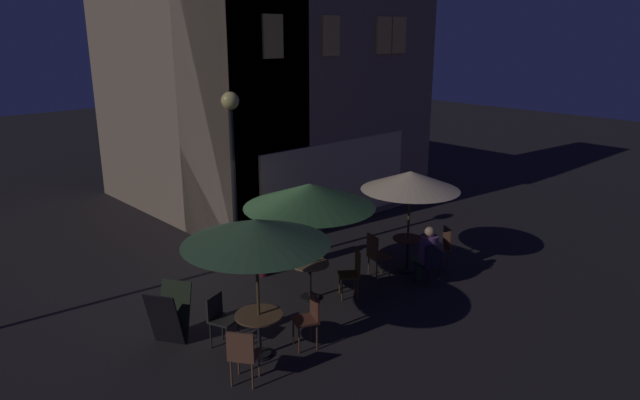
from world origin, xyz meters
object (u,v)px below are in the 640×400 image
at_px(menu_sandwich_board, 170,315).
at_px(patio_umbrella_2, 256,232).
at_px(street_lamp_near_corner, 232,141).
at_px(patio_umbrella_1, 410,181).
at_px(cafe_chair_3, 376,253).
at_px(cafe_chair_4, 310,316).
at_px(cafe_chair_5, 220,315).
at_px(patio_umbrella_0, 309,196).
at_px(cafe_chair_1, 431,261).
at_px(patron_seated_0, 427,251).
at_px(cafe_table_1, 407,249).
at_px(cafe_chair_6, 243,352).
at_px(cafe_table_2, 259,325).
at_px(cafe_chair_2, 443,244).
at_px(cafe_chair_0, 353,269).
at_px(patron_standing_1, 262,237).
at_px(cafe_table_0, 310,273).

bearing_deg(menu_sandwich_board, patio_umbrella_2, -91.42).
distance_m(street_lamp_near_corner, patio_umbrella_1, 3.79).
height_order(cafe_chair_3, cafe_chair_4, cafe_chair_3).
height_order(street_lamp_near_corner, cafe_chair_5, street_lamp_near_corner).
height_order(patio_umbrella_0, cafe_chair_4, patio_umbrella_0).
bearing_deg(cafe_chair_1, patio_umbrella_0, 77.41).
height_order(patio_umbrella_1, patron_seated_0, patio_umbrella_1).
distance_m(patio_umbrella_1, cafe_chair_1, 1.70).
height_order(cafe_table_1, cafe_chair_4, cafe_chair_4).
distance_m(cafe_chair_1, cafe_chair_4, 3.37).
distance_m(cafe_chair_4, cafe_chair_6, 1.46).
distance_m(cafe_table_2, cafe_chair_3, 3.71).
relative_size(cafe_table_1, patron_seated_0, 0.62).
distance_m(cafe_table_2, patio_umbrella_0, 2.69).
relative_size(cafe_chair_2, cafe_chair_5, 1.05).
bearing_deg(patio_umbrella_1, cafe_chair_1, -106.92).
xyz_separation_m(cafe_chair_1, cafe_chair_5, (-4.43, 0.98, -0.01)).
distance_m(street_lamp_near_corner, patio_umbrella_2, 3.53).
relative_size(menu_sandwich_board, cafe_chair_3, 1.00).
xyz_separation_m(menu_sandwich_board, patio_umbrella_0, (2.80, -0.39, 1.61)).
xyz_separation_m(cafe_table_1, patron_seated_0, (-0.20, -0.67, 0.19)).
height_order(cafe_table_1, patio_umbrella_0, patio_umbrella_0).
distance_m(menu_sandwich_board, cafe_chair_4, 2.35).
bearing_deg(menu_sandwich_board, cafe_chair_0, -47.06).
bearing_deg(patron_standing_1, menu_sandwich_board, -56.19).
xyz_separation_m(patio_umbrella_1, cafe_chair_1, (-0.24, -0.80, -1.48)).
relative_size(cafe_chair_1, patron_standing_1, 0.56).
distance_m(cafe_chair_5, cafe_chair_6, 1.25).
distance_m(menu_sandwich_board, cafe_chair_5, 0.86).
xyz_separation_m(patio_umbrella_0, patio_umbrella_1, (2.44, -0.44, -0.07)).
relative_size(cafe_chair_2, cafe_chair_4, 1.03).
bearing_deg(cafe_chair_1, cafe_chair_3, 43.89).
bearing_deg(cafe_chair_2, street_lamp_near_corner, -9.27).
height_order(menu_sandwich_board, patron_standing_1, patron_standing_1).
xyz_separation_m(patio_umbrella_1, cafe_chair_4, (-3.61, -0.87, -1.48)).
xyz_separation_m(cafe_table_1, patio_umbrella_1, (0.00, 0.00, 1.51)).
xyz_separation_m(menu_sandwich_board, cafe_chair_5, (0.56, -0.66, 0.04)).
relative_size(cafe_table_2, cafe_chair_5, 0.86).
bearing_deg(cafe_table_2, patio_umbrella_2, 90.00).
relative_size(cafe_table_2, cafe_chair_6, 0.84).
relative_size(cafe_chair_1, cafe_chair_2, 1.02).
bearing_deg(menu_sandwich_board, cafe_table_2, -91.42).
distance_m(menu_sandwich_board, cafe_chair_1, 5.25).
bearing_deg(cafe_chair_2, patron_seated_0, 45.65).
distance_m(cafe_chair_3, cafe_chair_5, 3.91).
height_order(street_lamp_near_corner, cafe_chair_2, street_lamp_near_corner).
height_order(cafe_table_2, cafe_chair_6, cafe_chair_6).
xyz_separation_m(cafe_chair_1, cafe_chair_4, (-3.37, -0.06, -0.00)).
relative_size(cafe_table_0, patio_umbrella_2, 0.33).
bearing_deg(patio_umbrella_0, street_lamp_near_corner, 98.22).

